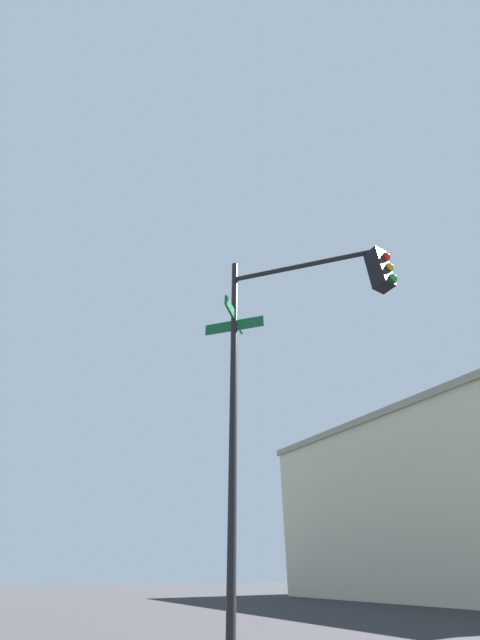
% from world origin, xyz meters
% --- Properties ---
extents(traffic_signal_near, '(2.58, 2.35, 6.40)m').
position_xyz_m(traffic_signal_near, '(-6.63, -6.19, 4.53)').
color(traffic_signal_near, black).
rests_on(traffic_signal_near, ground_plane).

